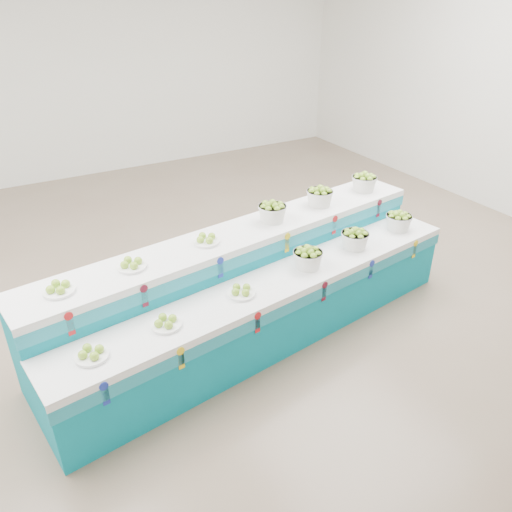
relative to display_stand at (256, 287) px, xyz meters
name	(u,v)px	position (x,y,z in m)	size (l,w,h in m)	color
ground	(213,301)	(-0.17, 0.69, -0.51)	(10.00, 10.00, 0.00)	#735E4B
back_wall	(83,60)	(-0.17, 5.69, 1.49)	(10.00, 10.00, 0.00)	silver
display_stand	(256,287)	(0.00, 0.00, 0.00)	(4.48, 1.15, 1.02)	#068095
plate_lower_left	(91,352)	(-1.73, -0.53, 0.26)	(0.26, 0.26, 0.10)	white
plate_lower_mid	(166,322)	(-1.10, -0.44, 0.26)	(0.26, 0.26, 0.10)	white
plate_lower_right	(241,290)	(-0.34, -0.33, 0.26)	(0.26, 0.26, 0.10)	white
basket_lower_left	(308,258)	(0.46, -0.21, 0.32)	(0.29, 0.29, 0.22)	silver
basket_lower_mid	(355,238)	(1.13, -0.12, 0.32)	(0.29, 0.29, 0.22)	silver
basket_lower_right	(399,221)	(1.85, -0.01, 0.32)	(0.29, 0.29, 0.22)	silver
plate_upper_left	(58,287)	(-1.81, 0.02, 0.56)	(0.26, 0.26, 0.10)	white
plate_upper_mid	(131,263)	(-1.18, 0.11, 0.56)	(0.26, 0.26, 0.10)	white
plate_upper_right	(206,239)	(-0.42, 0.22, 0.56)	(0.26, 0.26, 0.10)	white
basket_upper_left	(272,211)	(0.38, 0.34, 0.62)	(0.29, 0.29, 0.22)	silver
basket_upper_mid	(320,196)	(1.05, 0.43, 0.62)	(0.29, 0.29, 0.22)	silver
basket_upper_right	(364,182)	(1.77, 0.54, 0.62)	(0.29, 0.29, 0.22)	silver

